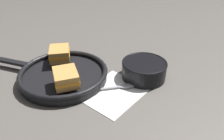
# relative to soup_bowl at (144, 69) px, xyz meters

# --- Properties ---
(ground_plane) EXTENTS (4.00, 4.00, 0.00)m
(ground_plane) POSITION_rel_soup_bowl_xyz_m (-0.11, 0.08, -0.04)
(ground_plane) COLOR #56514C
(napkin) EXTENTS (0.25, 0.22, 0.00)m
(napkin) POSITION_rel_soup_bowl_xyz_m (-0.15, -0.00, -0.04)
(napkin) COLOR white
(napkin) RESTS_ON ground_plane
(soup_bowl) EXTENTS (0.17, 0.17, 0.07)m
(soup_bowl) POSITION_rel_soup_bowl_xyz_m (0.00, 0.00, 0.00)
(soup_bowl) COLOR black
(soup_bowl) RESTS_ON ground_plane
(spoon) EXTENTS (0.17, 0.10, 0.01)m
(spoon) POSITION_rel_soup_bowl_xyz_m (-0.11, -0.00, -0.03)
(spoon) COLOR #9E9EA3
(spoon) RESTS_ON napkin
(skillet) EXTENTS (0.33, 0.43, 0.04)m
(skillet) POSITION_rel_soup_bowl_xyz_m (-0.24, 0.18, -0.02)
(skillet) COLOR black
(skillet) RESTS_ON ground_plane
(sandwich_near_left) EXTENTS (0.11, 0.12, 0.05)m
(sandwich_near_left) POSITION_rel_soup_bowl_xyz_m (-0.27, 0.09, 0.03)
(sandwich_near_left) COLOR #C18E47
(sandwich_near_left) RESTS_ON skillet
(sandwich_near_right) EXTENTS (0.12, 0.12, 0.05)m
(sandwich_near_right) POSITION_rel_soup_bowl_xyz_m (-0.21, 0.26, 0.03)
(sandwich_near_right) COLOR #C18E47
(sandwich_near_right) RESTS_ON skillet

